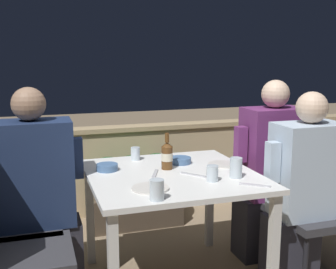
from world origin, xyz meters
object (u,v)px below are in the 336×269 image
at_px(chair_left_near, 7,235).
at_px(chair_left_far, 4,211).
at_px(chair_right_far, 292,179).
at_px(person_purple_stripe, 268,170).
at_px(chair_right_near, 329,196).
at_px(beer_bottle, 166,155).
at_px(person_blue_shirt, 302,190).
at_px(person_navy_jumper, 40,194).

distance_m(chair_left_near, chair_left_far, 0.36).
xyz_separation_m(chair_right_far, person_purple_stripe, (-0.20, 0.00, 0.08)).
xyz_separation_m(chair_right_near, person_purple_stripe, (-0.21, 0.38, 0.08)).
height_order(chair_right_near, beer_bottle, beer_bottle).
bearing_deg(chair_left_far, person_blue_shirt, -11.58).
bearing_deg(person_purple_stripe, beer_bottle, -173.25).
xyz_separation_m(chair_left_far, chair_right_near, (1.94, -0.36, 0.00)).
height_order(person_navy_jumper, person_purple_stripe, person_purple_stripe).
bearing_deg(person_purple_stripe, chair_left_near, -167.10).
bearing_deg(person_purple_stripe, chair_left_far, -179.06).
height_order(chair_left_far, person_purple_stripe, person_purple_stripe).
relative_size(person_blue_shirt, person_purple_stripe, 0.96).
bearing_deg(person_navy_jumper, chair_left_far, -180.00).
distance_m(chair_left_near, person_purple_stripe, 1.74).
bearing_deg(person_purple_stripe, person_navy_jumper, -178.94).
relative_size(chair_left_far, person_navy_jumper, 0.74).
distance_m(chair_left_near, beer_bottle, 1.00).
distance_m(person_navy_jumper, chair_right_near, 1.77).
bearing_deg(chair_right_near, chair_left_near, -179.90).
height_order(chair_left_near, chair_right_far, same).
distance_m(person_blue_shirt, chair_right_far, 0.43).
relative_size(chair_right_far, person_purple_stripe, 0.74).
height_order(person_blue_shirt, chair_right_far, person_blue_shirt).
distance_m(chair_left_near, chair_right_far, 1.93).
bearing_deg(chair_right_near, chair_left_far, 169.61).
xyz_separation_m(chair_left_far, person_navy_jumper, (0.20, 0.00, 0.08)).
height_order(chair_right_far, person_purple_stripe, person_purple_stripe).
bearing_deg(person_blue_shirt, person_purple_stripe, 91.37).
bearing_deg(person_navy_jumper, person_blue_shirt, -13.07).
xyz_separation_m(chair_left_far, beer_bottle, (0.95, -0.06, 0.27)).
distance_m(person_navy_jumper, beer_bottle, 0.78).
bearing_deg(chair_left_near, chair_right_far, 11.56).
height_order(chair_left_near, chair_left_far, same).
bearing_deg(beer_bottle, person_purple_stripe, 6.75).
xyz_separation_m(chair_right_near, chair_right_far, (-0.01, 0.38, 0.00)).
distance_m(chair_right_near, beer_bottle, 1.06).
bearing_deg(chair_left_far, chair_right_far, 0.84).
height_order(chair_right_near, person_purple_stripe, person_purple_stripe).
xyz_separation_m(chair_left_far, chair_right_far, (1.93, 0.03, 0.00)).
relative_size(chair_right_near, person_blue_shirt, 0.77).
height_order(chair_left_far, chair_right_far, same).
distance_m(chair_right_near, person_purple_stripe, 0.45).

